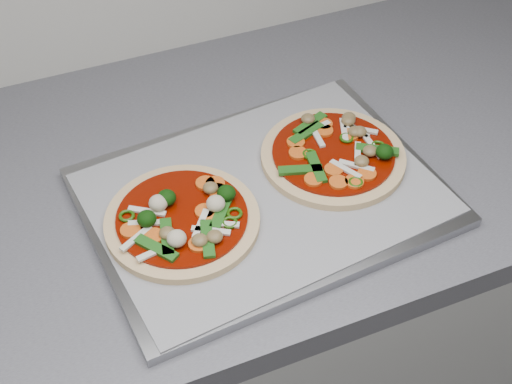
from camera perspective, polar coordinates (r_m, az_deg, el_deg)
name	(u,v)px	position (r m, az deg, el deg)	size (l,w,h in m)	color
base_cabinet	(350,308)	(1.42, 7.53, -9.22)	(3.60, 0.60, 0.86)	#B4B4B2
countertop	(378,132)	(1.09, 9.75, 4.75)	(3.60, 0.60, 0.04)	slate
baking_tray	(263,197)	(0.93, 0.58, -0.41)	(0.45, 0.33, 0.01)	gray
parchment	(263,193)	(0.93, 0.59, -0.05)	(0.43, 0.31, 0.00)	gray
pizza_left	(183,219)	(0.89, -5.84, -2.16)	(0.22, 0.22, 0.03)	#D3B081
pizza_right	(335,154)	(0.97, 6.34, 3.07)	(0.26, 0.26, 0.03)	#D3B081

